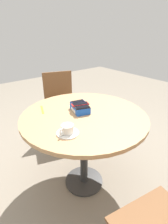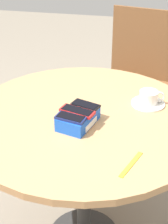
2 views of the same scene
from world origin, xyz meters
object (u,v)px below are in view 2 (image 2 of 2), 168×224
at_px(phone_black, 86,105).
at_px(lanyard_strap, 131,164).
at_px(coffee_cup, 149,97).
at_px(chair_near_window, 135,81).
at_px(phone_red, 77,111).
at_px(round_table, 84,136).
at_px(saucer, 148,104).
at_px(phone_box, 78,118).
at_px(phone_navy, 71,118).

distance_m(phone_black, lanyard_strap, 0.36).
relative_size(coffee_cup, chair_near_window, 0.12).
bearing_deg(phone_black, phone_red, 158.28).
bearing_deg(round_table, saucer, -59.39).
bearing_deg(lanyard_strap, phone_red, 47.31).
height_order(round_table, phone_box, phone_box).
xyz_separation_m(lanyard_strap, chair_near_window, (1.21, 0.06, -0.26)).
xyz_separation_m(coffee_cup, chair_near_window, (0.76, 0.10, -0.30)).
bearing_deg(coffee_cup, round_table, 120.45).
distance_m(phone_box, phone_navy, 0.07).
height_order(round_table, chair_near_window, chair_near_window).
bearing_deg(round_table, lanyard_strap, -142.08).
xyz_separation_m(phone_red, chair_near_window, (0.99, -0.18, -0.32)).
xyz_separation_m(round_table, phone_black, (-0.01, -0.01, 0.16)).
distance_m(saucer, lanyard_strap, 0.45).
xyz_separation_m(round_table, phone_navy, (-0.12, 0.03, 0.16)).
distance_m(coffee_cup, chair_near_window, 0.83).
bearing_deg(coffee_cup, phone_black, 122.92).
distance_m(phone_black, chair_near_window, 1.00).
height_order(saucer, coffee_cup, coffee_cup).
xyz_separation_m(phone_red, saucer, (0.22, -0.28, -0.06)).
distance_m(phone_navy, phone_black, 0.12).
bearing_deg(phone_red, saucer, -51.12).
xyz_separation_m(phone_navy, phone_red, (0.05, -0.01, 0.00)).
distance_m(phone_black, coffee_cup, 0.31).
relative_size(phone_red, chair_near_window, 0.16).
relative_size(saucer, lanyard_strap, 0.93).
height_order(coffee_cup, chair_near_window, chair_near_window).
height_order(round_table, phone_black, phone_black).
distance_m(phone_box, phone_black, 0.07).
height_order(phone_navy, lanyard_strap, phone_navy).
bearing_deg(lanyard_strap, coffee_cup, -5.10).
xyz_separation_m(saucer, coffee_cup, (0.00, -0.00, 0.03)).
bearing_deg(saucer, chair_near_window, 7.21).
relative_size(round_table, saucer, 6.78).
bearing_deg(round_table, phone_red, 167.96).
xyz_separation_m(round_table, coffee_cup, (0.16, -0.26, 0.14)).
bearing_deg(phone_red, chair_near_window, -10.31).
relative_size(phone_red, lanyard_strap, 0.93).
height_order(phone_red, coffee_cup, phone_red).
distance_m(phone_box, saucer, 0.35).
relative_size(phone_red, saucer, 1.00).
distance_m(phone_red, phone_black, 0.06).
bearing_deg(round_table, chair_near_window, -10.19).
distance_m(round_table, phone_black, 0.16).
relative_size(round_table, phone_navy, 7.97).
bearing_deg(round_table, phone_navy, 166.55).
height_order(round_table, lanyard_strap, lanyard_strap).
relative_size(phone_navy, lanyard_strap, 0.79).
height_order(phone_box, lanyard_strap, phone_box).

